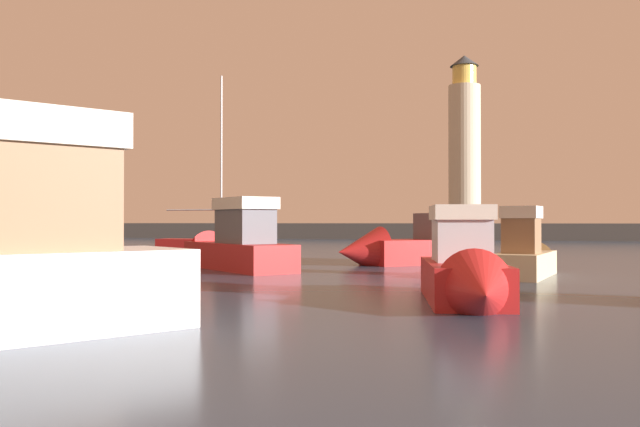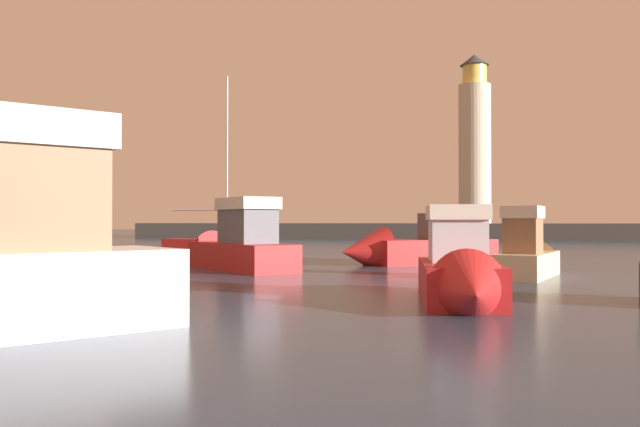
# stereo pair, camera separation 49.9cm
# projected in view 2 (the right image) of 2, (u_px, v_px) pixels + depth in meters

# --- Properties ---
(ground_plane) EXTENTS (225.42, 225.42, 0.00)m
(ground_plane) POSITION_uv_depth(u_px,v_px,m) (405.00, 257.00, 38.83)
(ground_plane) COLOR #2D3D51
(breakwater) EXTENTS (78.38, 4.57, 1.86)m
(breakwater) POSITION_uv_depth(u_px,v_px,m) (451.00, 232.00, 75.06)
(breakwater) COLOR #423F3D
(breakwater) RESTS_ON ground_plane
(lighthouse) EXTENTS (3.60, 3.60, 19.14)m
(lighthouse) POSITION_uv_depth(u_px,v_px,m) (475.00, 143.00, 74.48)
(lighthouse) COLOR beige
(lighthouse) RESTS_ON breakwater
(motorboat_0) EXTENTS (2.88, 6.04, 2.90)m
(motorboat_0) POSITION_uv_depth(u_px,v_px,m) (530.00, 256.00, 24.99)
(motorboat_0) COLOR beige
(motorboat_0) RESTS_ON ground_plane
(motorboat_2) EXTENTS (2.42, 8.06, 3.11)m
(motorboat_2) POSITION_uv_depth(u_px,v_px,m) (32.00, 259.00, 21.91)
(motorboat_2) COLOR beige
(motorboat_2) RESTS_ON ground_plane
(motorboat_3) EXTENTS (7.65, 7.23, 3.48)m
(motorboat_3) POSITION_uv_depth(u_px,v_px,m) (233.00, 246.00, 29.26)
(motorboat_3) COLOR #B21E1E
(motorboat_3) RESTS_ON ground_plane
(motorboat_4) EXTENTS (2.80, 6.51, 2.85)m
(motorboat_4) POSITION_uv_depth(u_px,v_px,m) (461.00, 272.00, 16.42)
(motorboat_4) COLOR #B21E1E
(motorboat_4) RESTS_ON ground_plane
(motorboat_6) EXTENTS (7.73, 6.90, 3.01)m
(motorboat_6) POSITION_uv_depth(u_px,v_px,m) (410.00, 248.00, 31.85)
(motorboat_6) COLOR #B21E1E
(motorboat_6) RESTS_ON ground_plane
(sailboat_moored) EXTENTS (6.73, 2.02, 10.63)m
(sailboat_moored) POSITION_uv_depth(u_px,v_px,m) (217.00, 247.00, 38.90)
(sailboat_moored) COLOR #B21E1E
(sailboat_moored) RESTS_ON ground_plane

